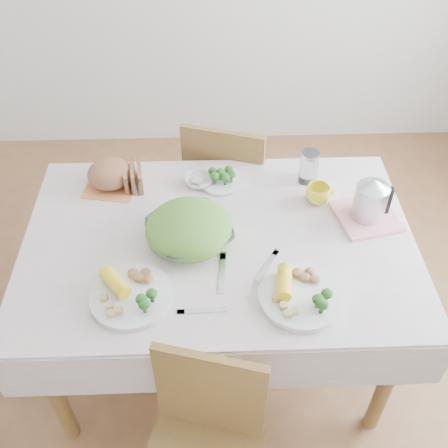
{
  "coord_description": "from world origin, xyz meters",
  "views": [
    {
      "loc": [
        -0.03,
        -1.41,
        2.19
      ],
      "look_at": [
        0.02,
        0.02,
        0.82
      ],
      "focal_mm": 42.0,
      "sensor_mm": 36.0,
      "label": 1
    }
  ],
  "objects_px": {
    "dining_table": "(220,301)",
    "electric_kettle": "(372,195)",
    "yellow_mug": "(318,194)",
    "dinner_plate_left": "(131,296)",
    "chair_far": "(232,183)",
    "dinner_plate_right": "(300,297)",
    "salad_bowl": "(190,234)"
  },
  "relations": [
    {
      "from": "dining_table",
      "to": "electric_kettle",
      "type": "bearing_deg",
      "value": 9.09
    },
    {
      "from": "dining_table",
      "to": "yellow_mug",
      "type": "bearing_deg",
      "value": 26.3
    },
    {
      "from": "dining_table",
      "to": "electric_kettle",
      "type": "xyz_separation_m",
      "value": [
        0.59,
        0.09,
        0.51
      ]
    },
    {
      "from": "dining_table",
      "to": "dinner_plate_left",
      "type": "bearing_deg",
      "value": -137.89
    },
    {
      "from": "chair_far",
      "to": "dinner_plate_right",
      "type": "distance_m",
      "value": 1.06
    },
    {
      "from": "dinner_plate_left",
      "to": "yellow_mug",
      "type": "xyz_separation_m",
      "value": [
        0.72,
        0.48,
        0.03
      ]
    },
    {
      "from": "chair_far",
      "to": "dining_table",
      "type": "bearing_deg",
      "value": 100.21
    },
    {
      "from": "dinner_plate_right",
      "to": "dinner_plate_left",
      "type": "bearing_deg",
      "value": 177.92
    },
    {
      "from": "chair_far",
      "to": "dinner_plate_right",
      "type": "bearing_deg",
      "value": 117.67
    },
    {
      "from": "salad_bowl",
      "to": "electric_kettle",
      "type": "distance_m",
      "value": 0.71
    },
    {
      "from": "dinner_plate_left",
      "to": "dinner_plate_right",
      "type": "bearing_deg",
      "value": -2.08
    },
    {
      "from": "chair_far",
      "to": "salad_bowl",
      "type": "bearing_deg",
      "value": 91.59
    },
    {
      "from": "salad_bowl",
      "to": "dinner_plate_left",
      "type": "xyz_separation_m",
      "value": [
        -0.2,
        -0.27,
        -0.03
      ]
    },
    {
      "from": "dinner_plate_left",
      "to": "dinner_plate_right",
      "type": "xyz_separation_m",
      "value": [
        0.58,
        -0.02,
        0.0
      ]
    },
    {
      "from": "yellow_mug",
      "to": "electric_kettle",
      "type": "bearing_deg",
      "value": -31.27
    },
    {
      "from": "salad_bowl",
      "to": "electric_kettle",
      "type": "bearing_deg",
      "value": 8.19
    },
    {
      "from": "dining_table",
      "to": "chair_far",
      "type": "distance_m",
      "value": 0.71
    },
    {
      "from": "dinner_plate_right",
      "to": "yellow_mug",
      "type": "distance_m",
      "value": 0.52
    },
    {
      "from": "electric_kettle",
      "to": "yellow_mug",
      "type": "bearing_deg",
      "value": 160.19
    },
    {
      "from": "dinner_plate_left",
      "to": "salad_bowl",
      "type": "bearing_deg",
      "value": 54.12
    },
    {
      "from": "dinner_plate_right",
      "to": "yellow_mug",
      "type": "relative_size",
      "value": 2.96
    },
    {
      "from": "dinner_plate_right",
      "to": "electric_kettle",
      "type": "height_order",
      "value": "electric_kettle"
    },
    {
      "from": "chair_far",
      "to": "salad_bowl",
      "type": "distance_m",
      "value": 0.81
    },
    {
      "from": "dinner_plate_left",
      "to": "yellow_mug",
      "type": "bearing_deg",
      "value": 33.81
    },
    {
      "from": "salad_bowl",
      "to": "yellow_mug",
      "type": "bearing_deg",
      "value": 21.87
    },
    {
      "from": "salad_bowl",
      "to": "dinner_plate_right",
      "type": "bearing_deg",
      "value": -37.46
    },
    {
      "from": "electric_kettle",
      "to": "salad_bowl",
      "type": "bearing_deg",
      "value": -160.35
    },
    {
      "from": "salad_bowl",
      "to": "dinner_plate_left",
      "type": "relative_size",
      "value": 1.07
    },
    {
      "from": "dinner_plate_right",
      "to": "electric_kettle",
      "type": "relative_size",
      "value": 1.63
    },
    {
      "from": "chair_far",
      "to": "dinner_plate_left",
      "type": "bearing_deg",
      "value": 85.24
    },
    {
      "from": "salad_bowl",
      "to": "chair_far",
      "type": "bearing_deg",
      "value": 74.47
    },
    {
      "from": "dining_table",
      "to": "electric_kettle",
      "type": "relative_size",
      "value": 7.81
    }
  ]
}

